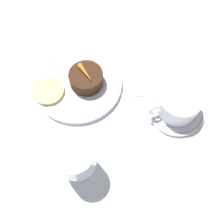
{
  "coord_description": "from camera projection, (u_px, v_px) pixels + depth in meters",
  "views": [
    {
      "loc": [
        0.02,
        0.33,
        0.57
      ],
      "look_at": [
        -0.05,
        0.09,
        0.04
      ],
      "focal_mm": 42.0,
      "sensor_mm": 36.0,
      "label": 1
    }
  ],
  "objects": [
    {
      "name": "dessert_cake",
      "position": [
        86.0,
        78.0,
        0.64
      ],
      "size": [
        0.08,
        0.08,
        0.04
      ],
      "color": "#381E0F",
      "rests_on": "dinner_plate"
    },
    {
      "name": "ground_plane",
      "position": [
        81.0,
        94.0,
        0.65
      ],
      "size": [
        3.0,
        3.0,
        0.0
      ],
      "primitive_type": "plane",
      "color": "white"
    },
    {
      "name": "dinner_plate",
      "position": [
        78.0,
        84.0,
        0.66
      ],
      "size": [
        0.22,
        0.22,
        0.01
      ],
      "color": "white",
      "rests_on": "ground_plane"
    },
    {
      "name": "fork",
      "position": [
        135.0,
        73.0,
        0.68
      ],
      "size": [
        0.06,
        0.18,
        0.01
      ],
      "color": "silver",
      "rests_on": "ground_plane"
    },
    {
      "name": "wine_glass",
      "position": [
        76.0,
        159.0,
        0.51
      ],
      "size": [
        0.08,
        0.08,
        0.11
      ],
      "color": "silver",
      "rests_on": "ground_plane"
    },
    {
      "name": "carrot_garnish",
      "position": [
        85.0,
        73.0,
        0.61
      ],
      "size": [
        0.03,
        0.06,
        0.01
      ],
      "color": "orange",
      "rests_on": "dessert_cake"
    },
    {
      "name": "pineapple_slice",
      "position": [
        48.0,
        91.0,
        0.63
      ],
      "size": [
        0.08,
        0.08,
        0.01
      ],
      "color": "#EFE075",
      "rests_on": "dinner_plate"
    },
    {
      "name": "saucer",
      "position": [
        176.0,
        110.0,
        0.63
      ],
      "size": [
        0.14,
        0.14,
        0.01
      ],
      "color": "white",
      "rests_on": "ground_plane"
    },
    {
      "name": "spoon",
      "position": [
        161.0,
        112.0,
        0.62
      ],
      "size": [
        0.02,
        0.1,
        0.0
      ],
      "color": "silver",
      "rests_on": "saucer"
    },
    {
      "name": "coffee_cup",
      "position": [
        179.0,
        103.0,
        0.6
      ],
      "size": [
        0.12,
        0.1,
        0.06
      ],
      "color": "white",
      "rests_on": "saucer"
    }
  ]
}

